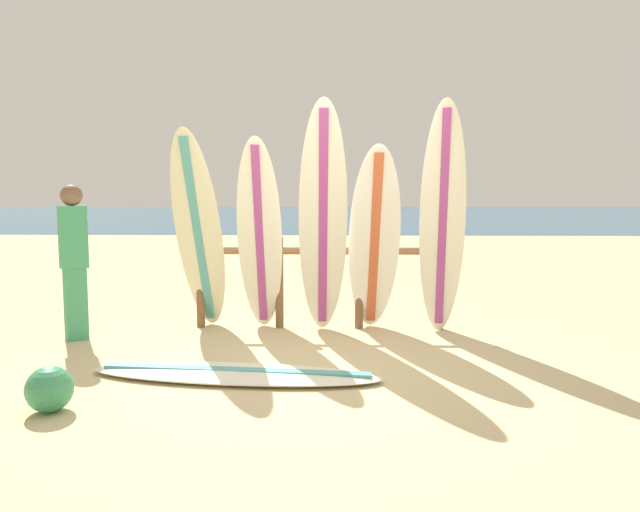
# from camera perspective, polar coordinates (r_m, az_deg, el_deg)

# --- Properties ---
(ground_plane) EXTENTS (120.00, 120.00, 0.00)m
(ground_plane) POSITION_cam_1_polar(r_m,az_deg,el_deg) (4.96, -0.84, -11.17)
(ground_plane) COLOR #CCB784
(ocean_water) EXTENTS (120.00, 80.00, 0.01)m
(ocean_water) POSITION_cam_1_polar(r_m,az_deg,el_deg) (62.76, 1.59, 4.33)
(ocean_water) COLOR #1E5984
(ocean_water) RESTS_ON ground
(surfboard_rack) EXTENTS (2.75, 0.09, 1.01)m
(surfboard_rack) POSITION_cam_1_polar(r_m,az_deg,el_deg) (6.44, -0.08, -1.55)
(surfboard_rack) COLOR brown
(surfboard_rack) RESTS_ON ground
(surfboard_leaning_far_left) EXTENTS (0.56, 1.00, 2.14)m
(surfboard_leaning_far_left) POSITION_cam_1_polar(r_m,az_deg,el_deg) (6.27, -11.76, 2.17)
(surfboard_leaning_far_left) COLOR beige
(surfboard_leaning_far_left) RESTS_ON ground
(surfboard_leaning_left) EXTENTS (0.49, 0.78, 2.06)m
(surfboard_leaning_left) POSITION_cam_1_polar(r_m,az_deg,el_deg) (6.19, -5.91, 1.86)
(surfboard_leaning_left) COLOR white
(surfboard_leaning_left) RESTS_ON ground
(surfboard_leaning_center_left) EXTENTS (0.54, 0.91, 2.39)m
(surfboard_leaning_center_left) POSITION_cam_1_polar(r_m,az_deg,el_deg) (5.95, 0.29, 3.33)
(surfboard_leaning_center_left) COLOR white
(surfboard_leaning_center_left) RESTS_ON ground
(surfboard_leaning_center) EXTENTS (0.58, 0.85, 1.98)m
(surfboard_leaning_center) POSITION_cam_1_polar(r_m,az_deg,el_deg) (6.14, 5.33, 1.45)
(surfboard_leaning_center) COLOR white
(surfboard_leaning_center) RESTS_ON ground
(surfboard_leaning_center_right) EXTENTS (0.52, 0.67, 2.41)m
(surfboard_leaning_center_right) POSITION_cam_1_polar(r_m,az_deg,el_deg) (6.10, 11.87, 3.36)
(surfboard_leaning_center_right) COLOR white
(surfboard_leaning_center_right) RESTS_ON ground
(surfboard_lying_on_sand) EXTENTS (2.41, 0.80, 0.08)m
(surfboard_lying_on_sand) POSITION_cam_1_polar(r_m,az_deg,el_deg) (4.83, -8.29, -11.29)
(surfboard_lying_on_sand) COLOR silver
(surfboard_lying_on_sand) RESTS_ON ground
(beachgoer_standing) EXTENTS (0.30, 0.28, 1.57)m
(beachgoer_standing) POSITION_cam_1_polar(r_m,az_deg,el_deg) (6.37, -22.91, 0.07)
(beachgoer_standing) COLOR #3F9966
(beachgoer_standing) RESTS_ON ground
(small_boat_offshore) EXTENTS (1.15, 2.77, 0.71)m
(small_boat_offshore) POSITION_cam_1_polar(r_m,az_deg,el_deg) (29.13, 4.81, 3.30)
(small_boat_offshore) COLOR silver
(small_boat_offshore) RESTS_ON ocean_water
(beach_ball) EXTENTS (0.31, 0.31, 0.31)m
(beach_ball) POSITION_cam_1_polar(r_m,az_deg,el_deg) (4.42, -24.92, -11.70)
(beach_ball) COLOR #388C59
(beach_ball) RESTS_ON ground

